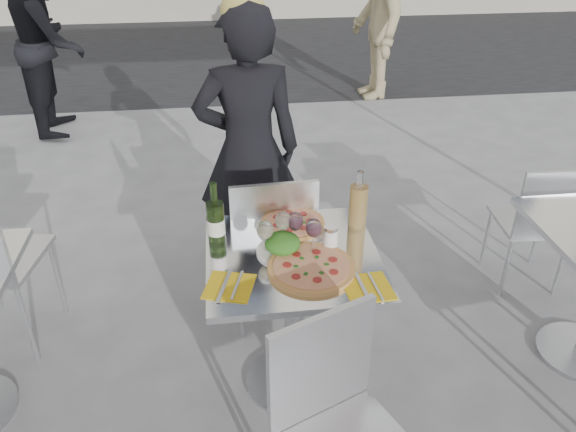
{
  "coord_description": "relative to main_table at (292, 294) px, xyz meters",
  "views": [
    {
      "loc": [
        -0.26,
        -1.92,
        2.08
      ],
      "look_at": [
        0.0,
        0.15,
        0.85
      ],
      "focal_mm": 35.0,
      "sensor_mm": 36.0,
      "label": 1
    }
  ],
  "objects": [
    {
      "name": "ground",
      "position": [
        0.0,
        0.0,
        -0.54
      ],
      "size": [
        80.0,
        80.0,
        0.0
      ],
      "primitive_type": "plane",
      "color": "slate"
    },
    {
      "name": "street_asphalt",
      "position": [
        0.0,
        6.5,
        -0.54
      ],
      "size": [
        24.0,
        5.0,
        0.0
      ],
      "primitive_type": "cube",
      "color": "black",
      "rests_on": "ground"
    },
    {
      "name": "main_table",
      "position": [
        0.0,
        0.0,
        0.0
      ],
      "size": [
        0.72,
        0.72,
        0.75
      ],
      "color": "#B7BABF",
      "rests_on": "ground"
    },
    {
      "name": "chair_far",
      "position": [
        -0.05,
        0.44,
        0.0
      ],
      "size": [
        0.44,
        0.45,
        0.92
      ],
      "rotation": [
        0.0,
        0.0,
        3.19
      ],
      "color": "silver",
      "rests_on": "ground"
    },
    {
      "name": "chair_near",
      "position": [
        0.07,
        -0.67,
        -0.01
      ],
      "size": [
        0.54,
        0.55,
        0.9
      ],
      "rotation": [
        0.0,
        0.0,
        0.41
      ],
      "color": "silver",
      "rests_on": "ground"
    },
    {
      "name": "side_chair_rfar",
      "position": [
        1.46,
        0.57,
        -0.05
      ],
      "size": [
        0.4,
        0.41,
        0.82
      ],
      "rotation": [
        0.0,
        0.0,
        3.07
      ],
      "color": "silver",
      "rests_on": "ground"
    },
    {
      "name": "woman_diner",
      "position": [
        -0.12,
        0.95,
        0.27
      ],
      "size": [
        0.6,
        0.41,
        1.62
      ],
      "primitive_type": "imported",
      "rotation": [
        0.0,
        0.0,
        3.17
      ],
      "color": "black",
      "rests_on": "ground"
    },
    {
      "name": "pedestrian_a",
      "position": [
        -1.79,
        3.56,
        0.3
      ],
      "size": [
        0.68,
        0.85,
        1.68
      ],
      "primitive_type": "imported",
      "rotation": [
        0.0,
        0.0,
        1.63
      ],
      "color": "black",
      "rests_on": "ground"
    },
    {
      "name": "pedestrian_b",
      "position": [
        1.44,
        4.15,
        0.36
      ],
      "size": [
        0.71,
        1.19,
        1.8
      ],
      "primitive_type": "imported",
      "rotation": [
        0.0,
        0.0,
        4.75
      ],
      "color": "#91825D",
      "rests_on": "ground"
    },
    {
      "name": "pizza_near",
      "position": [
        0.06,
        -0.12,
        0.22
      ],
      "size": [
        0.35,
        0.35,
        0.02
      ],
      "color": "tan",
      "rests_on": "main_table"
    },
    {
      "name": "pizza_far",
      "position": [
        0.03,
        0.21,
        0.23
      ],
      "size": [
        0.33,
        0.33,
        0.03
      ],
      "color": "white",
      "rests_on": "main_table"
    },
    {
      "name": "salad_plate",
      "position": [
        -0.04,
        0.03,
        0.25
      ],
      "size": [
        0.22,
        0.22,
        0.09
      ],
      "color": "white",
      "rests_on": "main_table"
    },
    {
      "name": "wine_bottle",
      "position": [
        -0.31,
        0.12,
        0.32
      ],
      "size": [
        0.07,
        0.08,
        0.29
      ],
      "color": "#2E4A1B",
      "rests_on": "main_table"
    },
    {
      "name": "carafe",
      "position": [
        0.31,
        0.16,
        0.33
      ],
      "size": [
        0.08,
        0.08,
        0.29
      ],
      "color": "tan",
      "rests_on": "main_table"
    },
    {
      "name": "sugar_shaker",
      "position": [
        0.17,
        0.03,
        0.26
      ],
      "size": [
        0.06,
        0.06,
        0.11
      ],
      "color": "white",
      "rests_on": "main_table"
    },
    {
      "name": "wineglass_white_a",
      "position": [
        -0.11,
        0.03,
        0.32
      ],
      "size": [
        0.07,
        0.07,
        0.16
      ],
      "color": "white",
      "rests_on": "main_table"
    },
    {
      "name": "wineglass_white_b",
      "position": [
        -0.03,
        0.09,
        0.32
      ],
      "size": [
        0.07,
        0.07,
        0.16
      ],
      "color": "white",
      "rests_on": "main_table"
    },
    {
      "name": "wineglass_red_a",
      "position": [
        0.02,
        0.08,
        0.32
      ],
      "size": [
        0.07,
        0.07,
        0.16
      ],
      "color": "white",
      "rests_on": "main_table"
    },
    {
      "name": "wineglass_red_b",
      "position": [
        0.09,
        0.02,
        0.32
      ],
      "size": [
        0.07,
        0.07,
        0.16
      ],
      "color": "white",
      "rests_on": "main_table"
    },
    {
      "name": "napkin_left",
      "position": [
        -0.27,
        -0.19,
        0.21
      ],
      "size": [
        0.22,
        0.22,
        0.01
      ],
      "rotation": [
        0.0,
        0.0,
        -0.28
      ],
      "color": "gold",
      "rests_on": "main_table"
    },
    {
      "name": "napkin_right",
      "position": [
        0.26,
        -0.26,
        0.21
      ],
      "size": [
        0.19,
        0.2,
        0.01
      ],
      "rotation": [
        0.0,
        0.0,
        0.07
      ],
      "color": "gold",
      "rests_on": "main_table"
    }
  ]
}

